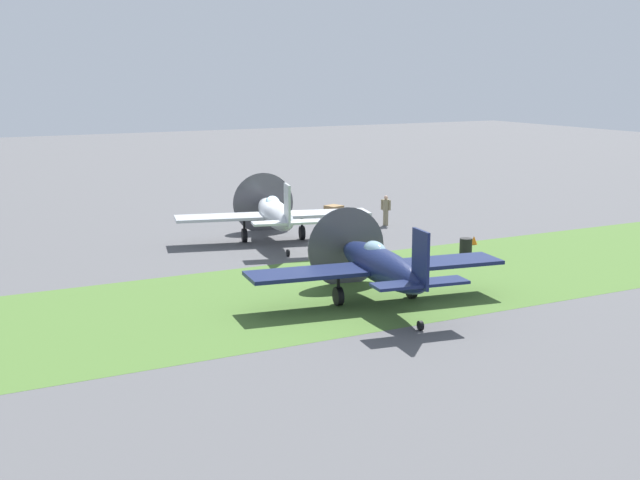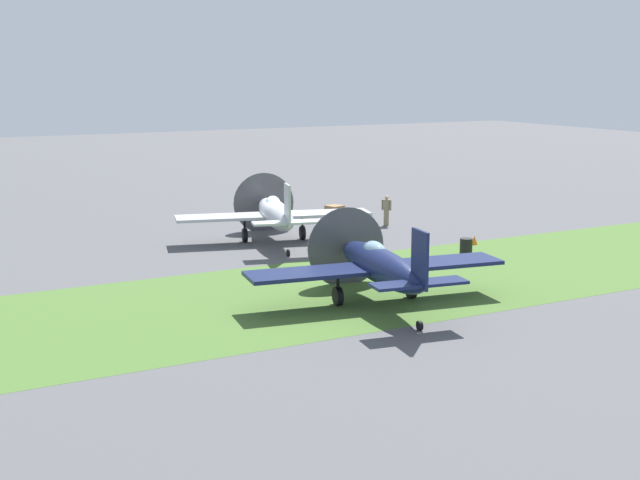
{
  "view_description": "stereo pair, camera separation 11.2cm",
  "coord_description": "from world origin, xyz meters",
  "px_view_note": "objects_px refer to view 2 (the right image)",
  "views": [
    {
      "loc": [
        -18.79,
        -39.71,
        8.79
      ],
      "look_at": [
        -1.27,
        -6.87,
        1.34
      ],
      "focal_mm": 47.75,
      "sensor_mm": 36.0,
      "label": 1
    },
    {
      "loc": [
        -18.69,
        -39.76,
        8.79
      ],
      "look_at": [
        -1.27,
        -6.87,
        1.34
      ],
      "focal_mm": 47.75,
      "sensor_mm": 36.0,
      "label": 2
    }
  ],
  "objects_px": {
    "ground_crew_chief": "(386,210)",
    "runway_marker_cone": "(474,240)",
    "fuel_drum": "(466,248)",
    "supply_crate": "(335,211)",
    "airplane_lead": "(275,213)",
    "airplane_wingman": "(379,265)"
  },
  "relations": [
    {
      "from": "ground_crew_chief",
      "to": "runway_marker_cone",
      "type": "bearing_deg",
      "value": 159.09
    },
    {
      "from": "ground_crew_chief",
      "to": "fuel_drum",
      "type": "bearing_deg",
      "value": 142.89
    },
    {
      "from": "runway_marker_cone",
      "to": "fuel_drum",
      "type": "bearing_deg",
      "value": -135.46
    },
    {
      "from": "fuel_drum",
      "to": "supply_crate",
      "type": "distance_m",
      "value": 13.2
    },
    {
      "from": "fuel_drum",
      "to": "runway_marker_cone",
      "type": "distance_m",
      "value": 3.1
    },
    {
      "from": "airplane_lead",
      "to": "airplane_wingman",
      "type": "xyz_separation_m",
      "value": [
        -1.54,
        -12.69,
        0.0
      ]
    },
    {
      "from": "fuel_drum",
      "to": "supply_crate",
      "type": "relative_size",
      "value": 1.0
    },
    {
      "from": "airplane_lead",
      "to": "supply_crate",
      "type": "xyz_separation_m",
      "value": [
        6.68,
        5.71,
        -1.21
      ]
    },
    {
      "from": "ground_crew_chief",
      "to": "supply_crate",
      "type": "relative_size",
      "value": 1.92
    },
    {
      "from": "fuel_drum",
      "to": "airplane_lead",
      "type": "bearing_deg",
      "value": 131.34
    },
    {
      "from": "fuel_drum",
      "to": "supply_crate",
      "type": "bearing_deg",
      "value": 89.61
    },
    {
      "from": "airplane_wingman",
      "to": "supply_crate",
      "type": "bearing_deg",
      "value": 74.41
    },
    {
      "from": "airplane_lead",
      "to": "airplane_wingman",
      "type": "bearing_deg",
      "value": -82.2
    },
    {
      "from": "airplane_lead",
      "to": "fuel_drum",
      "type": "xyz_separation_m",
      "value": [
        6.59,
        -7.49,
        -1.08
      ]
    },
    {
      "from": "airplane_wingman",
      "to": "airplane_lead",
      "type": "bearing_deg",
      "value": 91.58
    },
    {
      "from": "airplane_wingman",
      "to": "supply_crate",
      "type": "height_order",
      "value": "airplane_wingman"
    },
    {
      "from": "supply_crate",
      "to": "airplane_lead",
      "type": "bearing_deg",
      "value": -139.51
    },
    {
      "from": "airplane_lead",
      "to": "airplane_wingman",
      "type": "relative_size",
      "value": 1.0
    },
    {
      "from": "runway_marker_cone",
      "to": "supply_crate",
      "type": "bearing_deg",
      "value": 100.85
    },
    {
      "from": "airplane_lead",
      "to": "runway_marker_cone",
      "type": "distance_m",
      "value": 10.36
    },
    {
      "from": "supply_crate",
      "to": "runway_marker_cone",
      "type": "height_order",
      "value": "supply_crate"
    },
    {
      "from": "ground_crew_chief",
      "to": "fuel_drum",
      "type": "relative_size",
      "value": 1.92
    }
  ]
}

